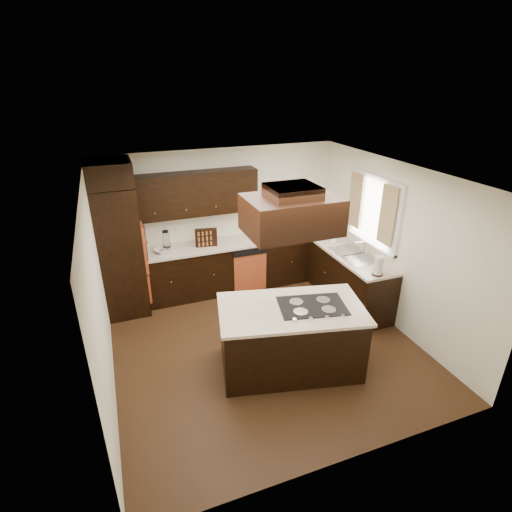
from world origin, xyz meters
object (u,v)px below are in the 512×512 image
island (290,339)px  spice_rack (206,238)px  oven_column (121,251)px  range_hood (292,215)px

island → spice_rack: bearing=115.3°
island → oven_column: bearing=143.0°
oven_column → range_hood: 3.13m
island → spice_rack: (-0.52, 2.33, 0.63)m
oven_column → range_hood: (1.88, -2.25, 1.10)m
range_hood → island: bearing=-17.6°
oven_column → island: size_ratio=1.19×
spice_rack → range_hood: bearing=-67.4°
oven_column → spice_rack: 1.40m
oven_column → island: bearing=-49.8°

